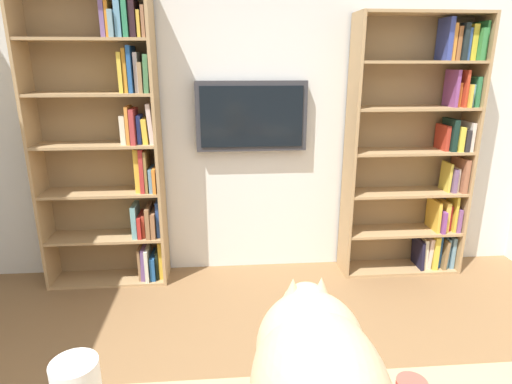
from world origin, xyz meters
TOP-DOWN VIEW (x-y plane):
  - wall_back at (0.00, -2.23)m, footprint 4.52×0.06m
  - bookshelf_left at (-1.27, -2.06)m, footprint 0.94×0.28m
  - bookshelf_right at (1.04, -2.06)m, footprint 0.89×0.28m
  - wall_mounted_tv at (0.04, -2.15)m, footprint 0.83×0.07m

SIDE VIEW (x-z plane):
  - bookshelf_left at x=-1.27m, z-range -0.01..1.96m
  - bookshelf_right at x=1.04m, z-range 0.01..2.16m
  - wall_mounted_tv at x=0.04m, z-range 0.99..1.51m
  - wall_back at x=0.00m, z-range 0.00..2.70m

